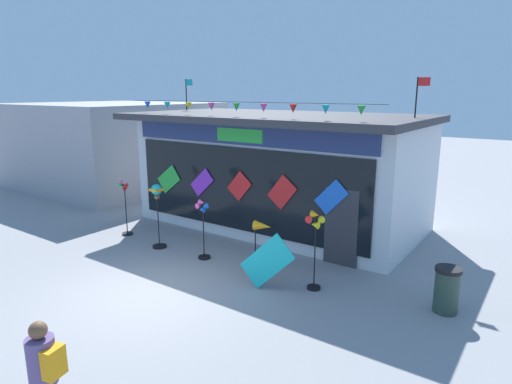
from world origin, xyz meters
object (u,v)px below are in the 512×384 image
(wind_spinner_left, at_px, (157,202))
(wind_spinner_center_left, at_px, (203,225))
(kite_shop_building, at_px, (280,169))
(wind_spinner_far_left, at_px, (125,204))
(wind_spinner_right, at_px, (315,236))
(trash_bin, at_px, (447,290))
(person_near_camera, at_px, (45,380))
(wind_spinner_center_right, at_px, (261,235))
(display_kite_on_ground, at_px, (267,261))

(wind_spinner_left, distance_m, wind_spinner_center_left, 1.67)
(kite_shop_building, bearing_deg, wind_spinner_far_left, -130.92)
(wind_spinner_far_left, height_order, wind_spinner_right, wind_spinner_right)
(kite_shop_building, xyz_separation_m, wind_spinner_left, (-1.58, -3.95, -0.53))
(trash_bin, bearing_deg, wind_spinner_center_left, -173.73)
(wind_spinner_center_left, height_order, person_near_camera, person_near_camera)
(wind_spinner_left, bearing_deg, wind_spinner_center_right, 1.09)
(wind_spinner_center_right, bearing_deg, kite_shop_building, 116.14)
(wind_spinner_center_left, bearing_deg, trash_bin, 6.27)
(display_kite_on_ground, bearing_deg, trash_bin, 19.08)
(kite_shop_building, bearing_deg, wind_spinner_center_right, -63.86)
(wind_spinner_left, height_order, wind_spinner_center_left, wind_spinner_left)
(wind_spinner_center_right, distance_m, wind_spinner_right, 1.43)
(wind_spinner_center_right, xyz_separation_m, trash_bin, (4.08, 0.66, -0.54))
(wind_spinner_center_right, bearing_deg, wind_spinner_center_left, 179.69)
(wind_spinner_far_left, bearing_deg, wind_spinner_center_left, -2.03)
(kite_shop_building, bearing_deg, person_near_camera, -74.56)
(wind_spinner_far_left, xyz_separation_m, person_near_camera, (5.93, -5.93, -0.10))
(wind_spinner_center_left, relative_size, display_kite_on_ground, 1.32)
(trash_bin, height_order, display_kite_on_ground, display_kite_on_ground)
(wind_spinner_center_right, height_order, person_near_camera, person_near_camera)
(wind_spinner_center_left, distance_m, wind_spinner_center_right, 1.87)
(wind_spinner_left, height_order, trash_bin, wind_spinner_left)
(person_near_camera, distance_m, display_kite_on_ground, 5.26)
(wind_spinner_far_left, distance_m, display_kite_on_ground, 5.76)
(kite_shop_building, bearing_deg, wind_spinner_left, -111.77)
(trash_bin, bearing_deg, wind_spinner_right, -166.87)
(display_kite_on_ground, bearing_deg, wind_spinner_right, 34.84)
(kite_shop_building, distance_m, wind_spinner_left, 4.29)
(kite_shop_building, distance_m, wind_spinner_far_left, 5.05)
(kite_shop_building, distance_m, trash_bin, 6.94)
(wind_spinner_far_left, xyz_separation_m, wind_spinner_center_left, (3.30, -0.12, -0.05))
(wind_spinner_center_left, relative_size, wind_spinner_right, 0.88)
(trash_bin, bearing_deg, wind_spinner_far_left, -176.69)
(wind_spinner_far_left, height_order, display_kite_on_ground, wind_spinner_far_left)
(wind_spinner_right, height_order, person_near_camera, wind_spinner_right)
(wind_spinner_center_left, bearing_deg, wind_spinner_left, -177.30)
(wind_spinner_center_left, distance_m, wind_spinner_right, 3.29)
(wind_spinner_center_right, height_order, trash_bin, wind_spinner_center_right)
(wind_spinner_center_right, bearing_deg, wind_spinner_left, -178.91)
(wind_spinner_left, distance_m, trash_bin, 7.64)
(trash_bin, bearing_deg, person_near_camera, -117.09)
(wind_spinner_right, bearing_deg, wind_spinner_far_left, 179.24)
(wind_spinner_left, xyz_separation_m, wind_spinner_center_right, (3.48, 0.07, -0.30))
(wind_spinner_center_left, distance_m, display_kite_on_ground, 2.50)
(wind_spinner_left, distance_m, wind_spinner_right, 4.90)
(wind_spinner_far_left, relative_size, trash_bin, 1.83)
(display_kite_on_ground, bearing_deg, kite_shop_building, 118.95)
(wind_spinner_far_left, height_order, wind_spinner_center_right, wind_spinner_far_left)
(wind_spinner_left, distance_m, person_near_camera, 7.16)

